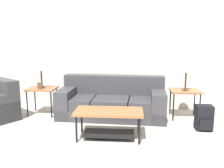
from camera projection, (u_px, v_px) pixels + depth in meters
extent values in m
cube|color=silver|center=(121.00, 52.00, 5.65)|extent=(9.16, 0.06, 2.60)
cube|color=#38383D|center=(112.00, 112.00, 5.18)|extent=(2.21, 1.05, 0.22)
cube|color=#38383D|center=(78.00, 101.00, 5.22)|extent=(0.75, 0.88, 0.20)
cube|color=#38383D|center=(112.00, 102.00, 5.12)|extent=(0.75, 0.88, 0.20)
cube|color=#38383D|center=(147.00, 103.00, 5.03)|extent=(0.75, 0.88, 0.20)
cube|color=#38383D|center=(114.00, 84.00, 5.42)|extent=(2.18, 0.38, 0.40)
cube|color=#38383D|center=(68.00, 102.00, 5.27)|extent=(0.33, 0.95, 0.58)
cube|color=#38383D|center=(158.00, 105.00, 5.03)|extent=(0.33, 0.95, 0.58)
cube|color=#38383D|center=(0.00, 88.00, 5.13)|extent=(1.05, 0.84, 0.40)
cube|color=#935B33|center=(109.00, 112.00, 4.02)|extent=(1.10, 0.54, 0.04)
cylinder|color=black|center=(76.00, 129.00, 3.90)|extent=(0.03, 0.03, 0.43)
cylinder|color=black|center=(139.00, 131.00, 3.82)|extent=(0.03, 0.03, 0.43)
cylinder|color=black|center=(82.00, 120.00, 4.31)|extent=(0.03, 0.03, 0.43)
cylinder|color=black|center=(139.00, 122.00, 4.23)|extent=(0.03, 0.03, 0.43)
cube|color=black|center=(109.00, 133.00, 4.09)|extent=(0.83, 0.38, 0.02)
cube|color=#935B33|center=(42.00, 89.00, 5.27)|extent=(0.59, 0.51, 0.03)
cylinder|color=black|center=(27.00, 104.00, 5.13)|extent=(0.03, 0.03, 0.55)
cylinder|color=black|center=(51.00, 105.00, 5.09)|extent=(0.03, 0.03, 0.55)
cylinder|color=black|center=(35.00, 99.00, 5.55)|extent=(0.03, 0.03, 0.55)
cylinder|color=black|center=(57.00, 100.00, 5.51)|extent=(0.03, 0.03, 0.55)
cube|color=#935B33|center=(185.00, 91.00, 5.04)|extent=(0.59, 0.51, 0.03)
cylinder|color=black|center=(173.00, 107.00, 4.90)|extent=(0.03, 0.03, 0.55)
cylinder|color=black|center=(200.00, 108.00, 4.86)|extent=(0.03, 0.03, 0.55)
cylinder|color=black|center=(170.00, 102.00, 5.32)|extent=(0.03, 0.03, 0.55)
cylinder|color=black|center=(194.00, 102.00, 5.28)|extent=(0.03, 0.03, 0.55)
cylinder|color=#472D1E|center=(42.00, 87.00, 5.26)|extent=(0.14, 0.14, 0.02)
cylinder|color=#472D1E|center=(42.00, 79.00, 5.23)|extent=(0.04, 0.04, 0.36)
cone|color=beige|center=(41.00, 65.00, 5.17)|extent=(0.26, 0.26, 0.22)
cylinder|color=#472D1E|center=(185.00, 90.00, 5.03)|extent=(0.14, 0.14, 0.02)
cylinder|color=#472D1E|center=(186.00, 81.00, 5.00)|extent=(0.04, 0.04, 0.36)
cone|color=beige|center=(186.00, 66.00, 4.94)|extent=(0.26, 0.26, 0.22)
cube|color=black|center=(204.00, 118.00, 4.44)|extent=(0.29, 0.22, 0.45)
cube|color=black|center=(206.00, 125.00, 4.32)|extent=(0.22, 0.05, 0.18)
cylinder|color=black|center=(197.00, 114.00, 4.57)|extent=(0.02, 0.02, 0.34)
cylinder|color=black|center=(206.00, 114.00, 4.55)|extent=(0.02, 0.02, 0.34)
cube|color=#4C3828|center=(40.00, 86.00, 5.18)|extent=(0.10, 0.04, 0.13)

